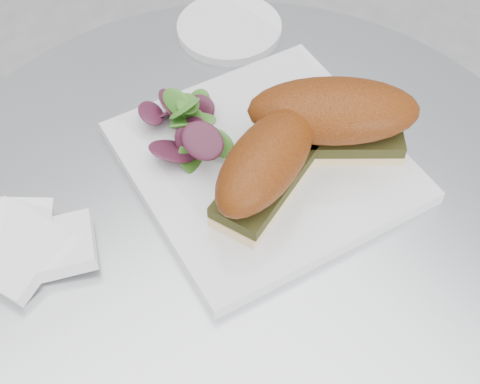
# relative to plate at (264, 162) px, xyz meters

# --- Properties ---
(table) EXTENTS (0.70, 0.70, 0.73)m
(table) POSITION_rel_plate_xyz_m (-0.05, -0.03, -0.25)
(table) COLOR silver
(table) RESTS_ON ground
(plate) EXTENTS (0.30, 0.30, 0.02)m
(plate) POSITION_rel_plate_xyz_m (0.00, 0.00, 0.00)
(plate) COLOR white
(plate) RESTS_ON table
(sandwich_left) EXTENTS (0.16, 0.12, 0.08)m
(sandwich_left) POSITION_rel_plate_xyz_m (-0.03, -0.04, 0.05)
(sandwich_left) COLOR #F9DB9B
(sandwich_left) RESTS_ON plate
(sandwich_right) EXTENTS (0.19, 0.17, 0.08)m
(sandwich_right) POSITION_rel_plate_xyz_m (0.07, -0.03, 0.05)
(sandwich_right) COLOR #F9DB9B
(sandwich_right) RESTS_ON plate
(salad) EXTENTS (0.10, 0.10, 0.05)m
(salad) POSITION_rel_plate_xyz_m (-0.05, 0.07, 0.03)
(salad) COLOR #3A832B
(salad) RESTS_ON plate
(napkin) EXTENTS (0.12, 0.12, 0.02)m
(napkin) POSITION_rel_plate_xyz_m (-0.25, 0.04, 0.00)
(napkin) COLOR white
(napkin) RESTS_ON table
(saucer) EXTENTS (0.13, 0.13, 0.01)m
(saucer) POSITION_rel_plate_xyz_m (0.10, 0.21, -0.00)
(saucer) COLOR white
(saucer) RESTS_ON table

